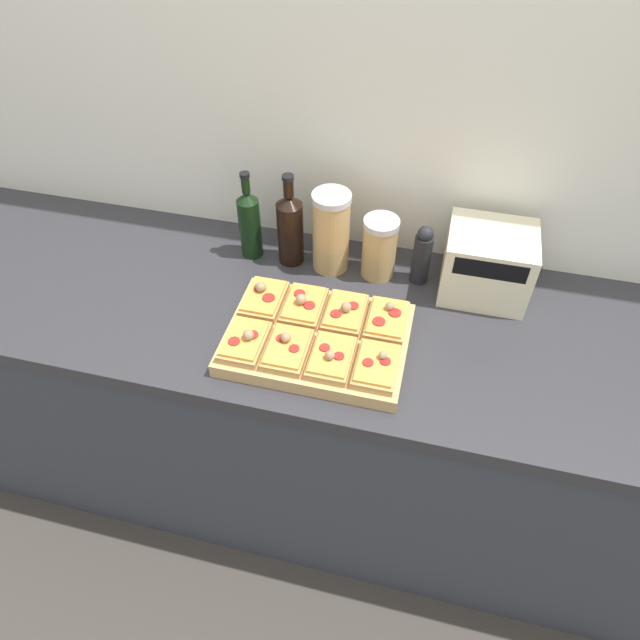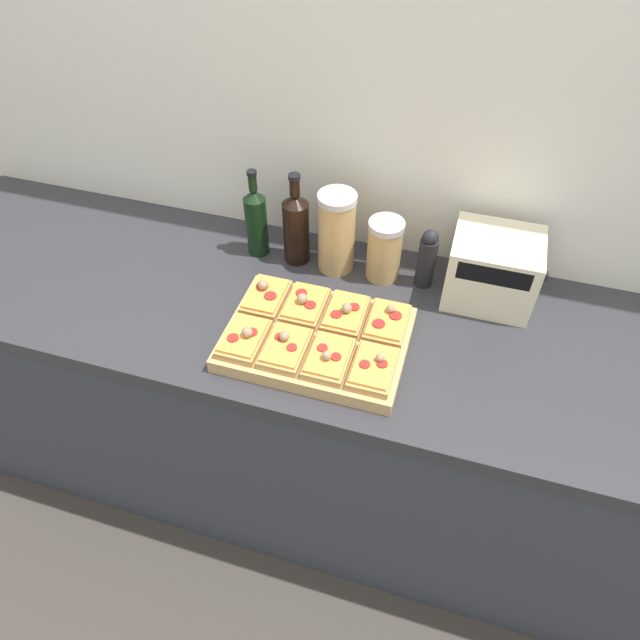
{
  "view_description": "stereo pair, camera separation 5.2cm",
  "coord_description": "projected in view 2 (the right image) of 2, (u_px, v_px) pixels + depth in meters",
  "views": [
    {
      "loc": [
        0.21,
        -0.72,
        1.99
      ],
      "look_at": [
        -0.03,
        0.24,
        0.98
      ],
      "focal_mm": 32.0,
      "sensor_mm": 36.0,
      "label": 1
    },
    {
      "loc": [
        0.26,
        -0.71,
        1.99
      ],
      "look_at": [
        -0.03,
        0.24,
        0.98
      ],
      "focal_mm": 32.0,
      "sensor_mm": 36.0,
      "label": 2
    }
  ],
  "objects": [
    {
      "name": "olive_oil_bottle",
      "position": [
        256.0,
        220.0,
        1.62
      ],
      "size": [
        0.06,
        0.06,
        0.27
      ],
      "color": "black",
      "rests_on": "kitchen_counter"
    },
    {
      "name": "kitchen_counter",
      "position": [
        336.0,
        416.0,
        1.83
      ],
      "size": [
        2.63,
        0.67,
        0.92
      ],
      "color": "#333842",
      "rests_on": "ground_plane"
    },
    {
      "name": "pepper_mill",
      "position": [
        427.0,
        258.0,
        1.53
      ],
      "size": [
        0.05,
        0.05,
        0.18
      ],
      "color": "black",
      "rests_on": "kitchen_counter"
    },
    {
      "name": "pizza_slice_back_midright",
      "position": [
        346.0,
        313.0,
        1.44
      ],
      "size": [
        0.1,
        0.14,
        0.05
      ],
      "color": "tan",
      "rests_on": "cutting_board"
    },
    {
      "name": "ground_plane",
      "position": [
        308.0,
        568.0,
        1.95
      ],
      "size": [
        12.0,
        12.0,
        0.0
      ],
      "primitive_type": "plane",
      "color": "#3D3833"
    },
    {
      "name": "toaster_oven",
      "position": [
        492.0,
        269.0,
        1.49
      ],
      "size": [
        0.25,
        0.2,
        0.19
      ],
      "color": "beige",
      "rests_on": "kitchen_counter"
    },
    {
      "name": "wall_back",
      "position": [
        378.0,
        137.0,
        1.51
      ],
      "size": [
        6.0,
        0.06,
        2.5
      ],
      "color": "silver",
      "rests_on": "ground_plane"
    },
    {
      "name": "pizza_slice_back_left",
      "position": [
        266.0,
        296.0,
        1.48
      ],
      "size": [
        0.1,
        0.14,
        0.06
      ],
      "color": "tan",
      "rests_on": "cutting_board"
    },
    {
      "name": "pizza_slice_back_midleft",
      "position": [
        305.0,
        305.0,
        1.46
      ],
      "size": [
        0.1,
        0.14,
        0.06
      ],
      "color": "tan",
      "rests_on": "cutting_board"
    },
    {
      "name": "pizza_slice_front_left",
      "position": [
        244.0,
        338.0,
        1.38
      ],
      "size": [
        0.1,
        0.14,
        0.05
      ],
      "color": "tan",
      "rests_on": "cutting_board"
    },
    {
      "name": "grain_jar_tall",
      "position": [
        336.0,
        232.0,
        1.56
      ],
      "size": [
        0.11,
        0.11,
        0.24
      ],
      "color": "tan",
      "rests_on": "kitchen_counter"
    },
    {
      "name": "grain_jar_short",
      "position": [
        384.0,
        250.0,
        1.56
      ],
      "size": [
        0.1,
        0.1,
        0.18
      ],
      "color": "tan",
      "rests_on": "kitchen_counter"
    },
    {
      "name": "cutting_board",
      "position": [
        317.0,
        339.0,
        1.42
      ],
      "size": [
        0.45,
        0.32,
        0.04
      ],
      "primitive_type": "cube",
      "color": "tan",
      "rests_on": "kitchen_counter"
    },
    {
      "name": "pizza_slice_back_right",
      "position": [
        387.0,
        322.0,
        1.42
      ],
      "size": [
        0.1,
        0.14,
        0.05
      ],
      "color": "tan",
      "rests_on": "cutting_board"
    },
    {
      "name": "pizza_slice_front_midleft",
      "position": [
        286.0,
        347.0,
        1.36
      ],
      "size": [
        0.1,
        0.14,
        0.05
      ],
      "color": "tan",
      "rests_on": "cutting_board"
    },
    {
      "name": "wine_bottle",
      "position": [
        296.0,
        227.0,
        1.59
      ],
      "size": [
        0.07,
        0.07,
        0.28
      ],
      "color": "black",
      "rests_on": "kitchen_counter"
    },
    {
      "name": "pizza_slice_front_midright",
      "position": [
        329.0,
        358.0,
        1.34
      ],
      "size": [
        0.1,
        0.14,
        0.05
      ],
      "color": "tan",
      "rests_on": "cutting_board"
    },
    {
      "name": "pizza_slice_front_right",
      "position": [
        373.0,
        368.0,
        1.31
      ],
      "size": [
        0.1,
        0.14,
        0.05
      ],
      "color": "tan",
      "rests_on": "cutting_board"
    }
  ]
}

